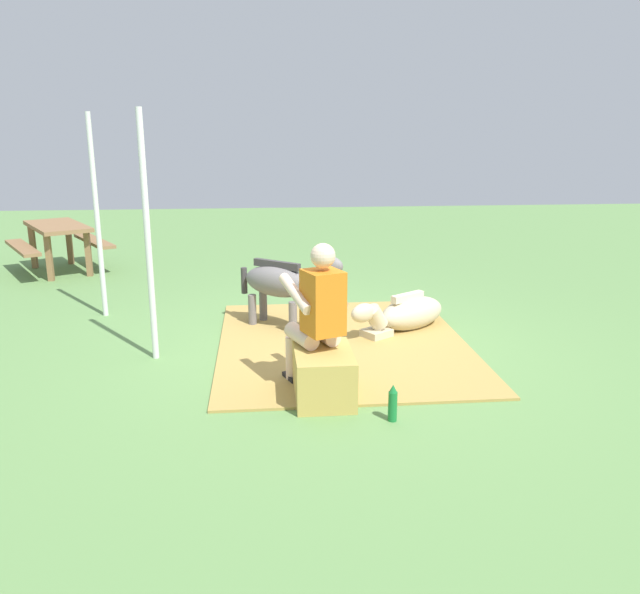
{
  "coord_description": "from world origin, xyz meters",
  "views": [
    {
      "loc": [
        -6.08,
        0.66,
        2.15
      ],
      "look_at": [
        -0.1,
        0.08,
        0.55
      ],
      "focal_mm": 35.24,
      "sensor_mm": 36.0,
      "label": 1
    }
  ],
  "objects_px": {
    "pony_lying": "(406,314)",
    "picnic_bench": "(58,235)",
    "tent_pole_left": "(148,239)",
    "tent_pole_right": "(97,218)",
    "soda_bottle": "(393,403)",
    "hay_bale": "(323,375)",
    "person_seated": "(317,312)",
    "pony_standing": "(284,282)"
  },
  "relations": [
    {
      "from": "pony_lying",
      "to": "hay_bale",
      "type": "bearing_deg",
      "value": 147.74
    },
    {
      "from": "person_seated",
      "to": "picnic_bench",
      "type": "distance_m",
      "value": 6.15
    },
    {
      "from": "tent_pole_left",
      "to": "picnic_bench",
      "type": "height_order",
      "value": "tent_pole_left"
    },
    {
      "from": "person_seated",
      "to": "picnic_bench",
      "type": "bearing_deg",
      "value": 35.38
    },
    {
      "from": "pony_lying",
      "to": "picnic_bench",
      "type": "xyz_separation_m",
      "value": [
        3.45,
        4.69,
        0.39
      ]
    },
    {
      "from": "hay_bale",
      "to": "soda_bottle",
      "type": "distance_m",
      "value": 0.68
    },
    {
      "from": "tent_pole_left",
      "to": "picnic_bench",
      "type": "bearing_deg",
      "value": 27.01
    },
    {
      "from": "tent_pole_left",
      "to": "tent_pole_right",
      "type": "xyz_separation_m",
      "value": [
        1.54,
        0.83,
        0.0
      ]
    },
    {
      "from": "tent_pole_left",
      "to": "pony_standing",
      "type": "bearing_deg",
      "value": -58.23
    },
    {
      "from": "hay_bale",
      "to": "pony_lying",
      "type": "relative_size",
      "value": 0.55
    },
    {
      "from": "pony_standing",
      "to": "pony_lying",
      "type": "height_order",
      "value": "pony_standing"
    },
    {
      "from": "hay_bale",
      "to": "person_seated",
      "type": "distance_m",
      "value": 0.52
    },
    {
      "from": "hay_bale",
      "to": "picnic_bench",
      "type": "distance_m",
      "value": 6.31
    },
    {
      "from": "pony_lying",
      "to": "soda_bottle",
      "type": "bearing_deg",
      "value": 164.56
    },
    {
      "from": "soda_bottle",
      "to": "picnic_bench",
      "type": "relative_size",
      "value": 0.15
    },
    {
      "from": "tent_pole_left",
      "to": "tent_pole_right",
      "type": "bearing_deg",
      "value": 28.29
    },
    {
      "from": "pony_lying",
      "to": "pony_standing",
      "type": "bearing_deg",
      "value": 82.46
    },
    {
      "from": "soda_bottle",
      "to": "person_seated",
      "type": "bearing_deg",
      "value": 40.05
    },
    {
      "from": "person_seated",
      "to": "pony_lying",
      "type": "xyz_separation_m",
      "value": [
        1.57,
        -1.13,
        -0.51
      ]
    },
    {
      "from": "hay_bale",
      "to": "tent_pole_left",
      "type": "xyz_separation_m",
      "value": [
        1.1,
        1.53,
        0.97
      ]
    },
    {
      "from": "hay_bale",
      "to": "pony_standing",
      "type": "relative_size",
      "value": 0.61
    },
    {
      "from": "soda_bottle",
      "to": "tent_pole_left",
      "type": "xyz_separation_m",
      "value": [
        1.57,
        2.01,
        1.03
      ]
    },
    {
      "from": "person_seated",
      "to": "picnic_bench",
      "type": "relative_size",
      "value": 0.66
    },
    {
      "from": "picnic_bench",
      "to": "person_seated",
      "type": "bearing_deg",
      "value": -144.62
    },
    {
      "from": "pony_standing",
      "to": "picnic_bench",
      "type": "distance_m",
      "value": 4.68
    },
    {
      "from": "tent_pole_left",
      "to": "pony_lying",
      "type": "bearing_deg",
      "value": -76.71
    },
    {
      "from": "hay_bale",
      "to": "pony_lying",
      "type": "xyz_separation_m",
      "value": [
        1.72,
        -1.09,
        -0.02
      ]
    },
    {
      "from": "pony_standing",
      "to": "person_seated",
      "type": "bearing_deg",
      "value": -173.22
    },
    {
      "from": "person_seated",
      "to": "tent_pole_left",
      "type": "xyz_separation_m",
      "value": [
        0.95,
        1.49,
        0.48
      ]
    },
    {
      "from": "person_seated",
      "to": "pony_standing",
      "type": "bearing_deg",
      "value": 6.78
    },
    {
      "from": "tent_pole_right",
      "to": "pony_standing",
      "type": "bearing_deg",
      "value": -109.38
    },
    {
      "from": "person_seated",
      "to": "pony_lying",
      "type": "distance_m",
      "value": 2.0
    },
    {
      "from": "pony_lying",
      "to": "picnic_bench",
      "type": "bearing_deg",
      "value": 53.68
    },
    {
      "from": "tent_pole_left",
      "to": "person_seated",
      "type": "bearing_deg",
      "value": -122.55
    },
    {
      "from": "tent_pole_right",
      "to": "picnic_bench",
      "type": "xyz_separation_m",
      "value": [
        2.53,
        1.24,
        -0.6
      ]
    },
    {
      "from": "pony_standing",
      "to": "hay_bale",
      "type": "bearing_deg",
      "value": -172.57
    },
    {
      "from": "tent_pole_left",
      "to": "tent_pole_right",
      "type": "relative_size",
      "value": 1.0
    },
    {
      "from": "person_seated",
      "to": "tent_pole_right",
      "type": "bearing_deg",
      "value": 42.96
    },
    {
      "from": "hay_bale",
      "to": "pony_standing",
      "type": "distance_m",
      "value": 1.94
    },
    {
      "from": "hay_bale",
      "to": "person_seated",
      "type": "height_order",
      "value": "person_seated"
    },
    {
      "from": "hay_bale",
      "to": "tent_pole_right",
      "type": "distance_m",
      "value": 3.67
    },
    {
      "from": "hay_bale",
      "to": "tent_pole_left",
      "type": "relative_size",
      "value": 0.3
    }
  ]
}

